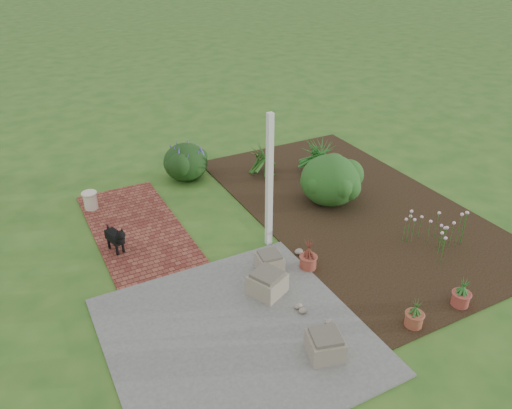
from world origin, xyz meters
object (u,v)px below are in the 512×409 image
stone_trough_near (325,346)px  evergreen_shrub (330,179)px  cream_ceramic_urn (90,201)px  black_dog (116,237)px

stone_trough_near → evergreen_shrub: size_ratio=0.37×
cream_ceramic_urn → evergreen_shrub: evergreen_shrub is taller
stone_trough_near → cream_ceramic_urn: (-1.95, 5.52, 0.03)m
black_dog → evergreen_shrub: (4.39, -0.21, 0.21)m
evergreen_shrub → stone_trough_near: bearing=-125.7°
black_dog → cream_ceramic_urn: 1.79m
stone_trough_near → evergreen_shrub: bearing=54.3°
stone_trough_near → cream_ceramic_urn: size_ratio=1.26×
stone_trough_near → cream_ceramic_urn: bearing=109.5°
stone_trough_near → black_dog: 4.17m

